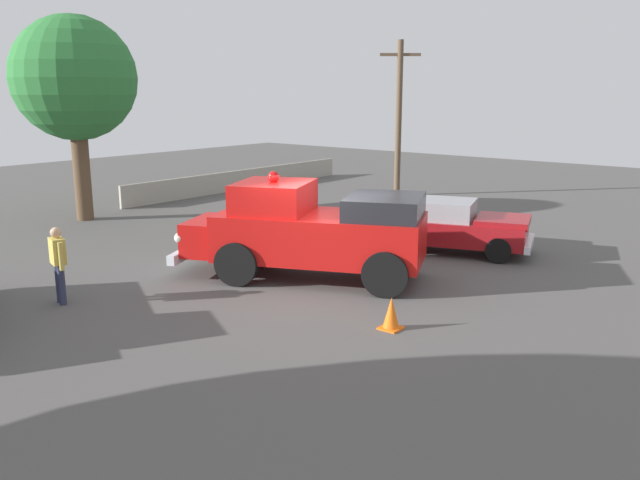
% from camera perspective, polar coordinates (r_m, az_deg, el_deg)
% --- Properties ---
extents(ground_plane, '(60.00, 60.00, 0.00)m').
position_cam_1_polar(ground_plane, '(15.49, -0.29, -3.89)').
color(ground_plane, '#514F4C').
extents(vintage_fire_truck, '(4.47, 6.31, 2.59)m').
position_cam_1_polar(vintage_fire_truck, '(15.72, -0.83, 0.87)').
color(vintage_fire_truck, black).
rests_on(vintage_fire_truck, ground).
extents(classic_hot_rod, '(3.13, 4.72, 1.46)m').
position_cam_1_polar(classic_hot_rod, '(18.83, 11.33, 1.24)').
color(classic_hot_rod, black).
rests_on(classic_hot_rod, ground).
extents(lawn_chair_near_truck, '(0.67, 0.67, 1.02)m').
position_cam_1_polar(lawn_chair_near_truck, '(19.63, -2.79, 1.49)').
color(lawn_chair_near_truck, '#B7BABF').
rests_on(lawn_chair_near_truck, ground).
extents(lawn_chair_by_car, '(0.64, 0.64, 1.02)m').
position_cam_1_polar(lawn_chair_by_car, '(21.37, 2.70, 2.44)').
color(lawn_chair_by_car, '#B7BABF').
rests_on(lawn_chair_by_car, ground).
extents(spectator_seated, '(0.64, 0.58, 1.29)m').
position_cam_1_polar(spectator_seated, '(19.49, -2.88, 1.73)').
color(spectator_seated, '#383842').
rests_on(spectator_seated, ground).
extents(spectator_standing, '(0.37, 0.64, 1.68)m').
position_cam_1_polar(spectator_standing, '(14.96, -21.82, -1.62)').
color(spectator_standing, '#2D334C').
rests_on(spectator_standing, ground).
extents(oak_tree_right, '(4.19, 4.19, 6.96)m').
position_cam_1_polar(oak_tree_right, '(24.22, -20.60, 12.94)').
color(oak_tree_right, brown).
rests_on(oak_tree_right, ground).
extents(utility_pole, '(1.17, 1.39, 6.50)m').
position_cam_1_polar(utility_pole, '(28.38, 6.86, 10.66)').
color(utility_pole, brown).
rests_on(utility_pole, ground).
extents(traffic_cone, '(0.40, 0.40, 0.64)m').
position_cam_1_polar(traffic_cone, '(12.68, 6.22, -6.39)').
color(traffic_cone, orange).
rests_on(traffic_cone, ground).
extents(background_fence, '(13.16, 0.12, 0.90)m').
position_cam_1_polar(background_fence, '(30.39, -6.69, 5.24)').
color(background_fence, '#A8A393').
rests_on(background_fence, ground).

